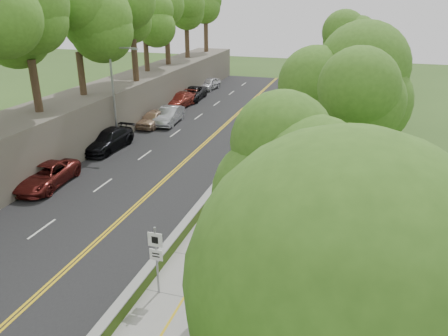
{
  "coord_description": "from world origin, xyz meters",
  "views": [
    {
      "loc": [
        8.14,
        -16.59,
        11.71
      ],
      "look_at": [
        0.5,
        8.0,
        1.4
      ],
      "focal_mm": 35.0,
      "sensor_mm": 36.0,
      "label": 1
    }
  ],
  "objects_px": {
    "signpost": "(156,253)",
    "car_2": "(46,175)",
    "streetlight": "(115,89)",
    "concrete_block": "(259,232)",
    "person_far": "(298,133)",
    "painter_0": "(229,180)",
    "construction_barrel": "(302,131)"
  },
  "relations": [
    {
      "from": "person_far",
      "to": "signpost",
      "type": "bearing_deg",
      "value": 100.61
    },
    {
      "from": "streetlight",
      "to": "person_far",
      "type": "xyz_separation_m",
      "value": [
        14.08,
        4.93,
        -3.82
      ]
    },
    {
      "from": "concrete_block",
      "to": "person_far",
      "type": "xyz_separation_m",
      "value": [
        -0.46,
        16.5,
        0.35
      ]
    },
    {
      "from": "concrete_block",
      "to": "car_2",
      "type": "height_order",
      "value": "car_2"
    },
    {
      "from": "streetlight",
      "to": "person_far",
      "type": "distance_m",
      "value": 15.4
    },
    {
      "from": "streetlight",
      "to": "construction_barrel",
      "type": "distance_m",
      "value": 16.2
    },
    {
      "from": "construction_barrel",
      "to": "person_far",
      "type": "relative_size",
      "value": 0.65
    },
    {
      "from": "streetlight",
      "to": "signpost",
      "type": "bearing_deg",
      "value": -55.92
    },
    {
      "from": "streetlight",
      "to": "concrete_block",
      "type": "relative_size",
      "value": 6.48
    },
    {
      "from": "construction_barrel",
      "to": "painter_0",
      "type": "relative_size",
      "value": 0.55
    },
    {
      "from": "signpost",
      "to": "person_far",
      "type": "bearing_deg",
      "value": 83.33
    },
    {
      "from": "signpost",
      "to": "car_2",
      "type": "distance_m",
      "value": 14.09
    },
    {
      "from": "streetlight",
      "to": "painter_0",
      "type": "xyz_separation_m",
      "value": [
        11.54,
        -6.77,
        -3.68
      ]
    },
    {
      "from": "car_2",
      "to": "painter_0",
      "type": "distance_m",
      "value": 11.92
    },
    {
      "from": "streetlight",
      "to": "signpost",
      "type": "height_order",
      "value": "streetlight"
    },
    {
      "from": "concrete_block",
      "to": "person_far",
      "type": "relative_size",
      "value": 0.81
    },
    {
      "from": "streetlight",
      "to": "car_2",
      "type": "xyz_separation_m",
      "value": [
        -0.14,
        -9.17,
        -3.87
      ]
    },
    {
      "from": "concrete_block",
      "to": "painter_0",
      "type": "xyz_separation_m",
      "value": [
        -3.0,
        4.8,
        0.5
      ]
    },
    {
      "from": "streetlight",
      "to": "signpost",
      "type": "distance_m",
      "value": 20.72
    },
    {
      "from": "painter_0",
      "to": "car_2",
      "type": "bearing_deg",
      "value": 111.53
    },
    {
      "from": "painter_0",
      "to": "person_far",
      "type": "relative_size",
      "value": 1.19
    },
    {
      "from": "signpost",
      "to": "person_far",
      "type": "relative_size",
      "value": 2.02
    },
    {
      "from": "painter_0",
      "to": "person_far",
      "type": "bearing_deg",
      "value": -2.39
    },
    {
      "from": "painter_0",
      "to": "person_far",
      "type": "distance_m",
      "value": 11.97
    },
    {
      "from": "concrete_block",
      "to": "painter_0",
      "type": "height_order",
      "value": "painter_0"
    },
    {
      "from": "car_2",
      "to": "person_far",
      "type": "distance_m",
      "value": 20.02
    },
    {
      "from": "signpost",
      "to": "painter_0",
      "type": "distance_m",
      "value": 10.3
    },
    {
      "from": "signpost",
      "to": "person_far",
      "type": "height_order",
      "value": "signpost"
    },
    {
      "from": "painter_0",
      "to": "person_far",
      "type": "xyz_separation_m",
      "value": [
        2.54,
        11.69,
        -0.14
      ]
    },
    {
      "from": "concrete_block",
      "to": "construction_barrel",
      "type": "bearing_deg",
      "value": 90.81
    },
    {
      "from": "signpost",
      "to": "car_2",
      "type": "bearing_deg",
      "value": 146.05
    },
    {
      "from": "painter_0",
      "to": "signpost",
      "type": "bearing_deg",
      "value": -170.25
    }
  ]
}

